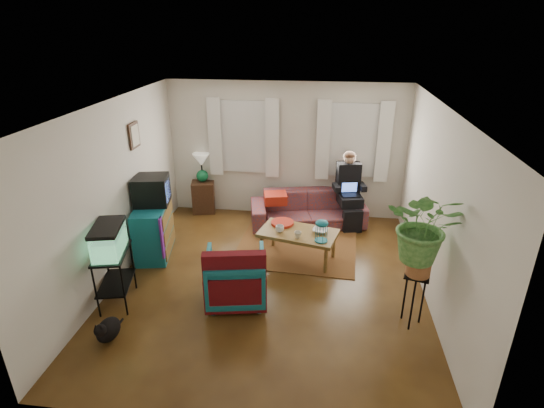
# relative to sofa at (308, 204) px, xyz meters

# --- Properties ---
(floor) EXTENTS (4.50, 5.00, 0.01)m
(floor) POSITION_rel_sofa_xyz_m (-0.47, -2.05, -0.42)
(floor) COLOR #4F2B14
(floor) RESTS_ON ground
(ceiling) EXTENTS (4.50, 5.00, 0.01)m
(ceiling) POSITION_rel_sofa_xyz_m (-0.47, -2.05, 2.18)
(ceiling) COLOR white
(ceiling) RESTS_ON wall_back
(wall_back) EXTENTS (4.50, 0.01, 2.60)m
(wall_back) POSITION_rel_sofa_xyz_m (-0.47, 0.45, 0.88)
(wall_back) COLOR silver
(wall_back) RESTS_ON floor
(wall_front) EXTENTS (4.50, 0.01, 2.60)m
(wall_front) POSITION_rel_sofa_xyz_m (-0.47, -4.55, 0.88)
(wall_front) COLOR silver
(wall_front) RESTS_ON floor
(wall_left) EXTENTS (0.01, 5.00, 2.60)m
(wall_left) POSITION_rel_sofa_xyz_m (-2.72, -2.05, 0.88)
(wall_left) COLOR silver
(wall_left) RESTS_ON floor
(wall_right) EXTENTS (0.01, 5.00, 2.60)m
(wall_right) POSITION_rel_sofa_xyz_m (1.78, -2.05, 0.88)
(wall_right) COLOR silver
(wall_right) RESTS_ON floor
(window_left) EXTENTS (1.08, 0.04, 1.38)m
(window_left) POSITION_rel_sofa_xyz_m (-1.27, 0.43, 1.13)
(window_left) COLOR white
(window_left) RESTS_ON wall_back
(window_right) EXTENTS (1.08, 0.04, 1.38)m
(window_right) POSITION_rel_sofa_xyz_m (0.78, 0.43, 1.13)
(window_right) COLOR white
(window_right) RESTS_ON wall_back
(curtains_left) EXTENTS (1.36, 0.06, 1.50)m
(curtains_left) POSITION_rel_sofa_xyz_m (-1.27, 0.35, 1.13)
(curtains_left) COLOR white
(curtains_left) RESTS_ON wall_back
(curtains_right) EXTENTS (1.36, 0.06, 1.50)m
(curtains_right) POSITION_rel_sofa_xyz_m (0.78, 0.35, 1.13)
(curtains_right) COLOR white
(curtains_right) RESTS_ON wall_back
(picture_frame) EXTENTS (0.04, 0.32, 0.40)m
(picture_frame) POSITION_rel_sofa_xyz_m (-2.69, -1.20, 1.53)
(picture_frame) COLOR #3D2616
(picture_frame) RESTS_ON wall_left
(area_rug) EXTENTS (2.10, 1.73, 0.01)m
(area_rug) POSITION_rel_sofa_xyz_m (-0.13, -0.99, -0.41)
(area_rug) COLOR maroon
(area_rug) RESTS_ON floor
(sofa) EXTENTS (2.26, 1.26, 0.83)m
(sofa) POSITION_rel_sofa_xyz_m (0.00, 0.00, 0.00)
(sofa) COLOR brown
(sofa) RESTS_ON floor
(seated_person) EXTENTS (0.66, 0.75, 1.27)m
(seated_person) POSITION_rel_sofa_xyz_m (0.75, 0.16, 0.22)
(seated_person) COLOR black
(seated_person) RESTS_ON sofa
(side_table) EXTENTS (0.52, 0.52, 0.64)m
(side_table) POSITION_rel_sofa_xyz_m (-2.12, 0.35, -0.10)
(side_table) COLOR #3C2916
(side_table) RESTS_ON floor
(table_lamp) EXTENTS (0.39, 0.39, 0.58)m
(table_lamp) POSITION_rel_sofa_xyz_m (-2.12, 0.35, 0.49)
(table_lamp) COLOR white
(table_lamp) RESTS_ON side_table
(dresser) EXTENTS (0.65, 1.04, 0.87)m
(dresser) POSITION_rel_sofa_xyz_m (-2.46, -1.44, 0.02)
(dresser) COLOR #105865
(dresser) RESTS_ON floor
(crt_tv) EXTENTS (0.61, 0.57, 0.46)m
(crt_tv) POSITION_rel_sofa_xyz_m (-2.46, -1.34, 0.68)
(crt_tv) COLOR black
(crt_tv) RESTS_ON dresser
(aquarium_stand) EXTENTS (0.54, 0.77, 0.78)m
(aquarium_stand) POSITION_rel_sofa_xyz_m (-2.47, -2.79, -0.03)
(aquarium_stand) COLOR black
(aquarium_stand) RESTS_ON floor
(aquarium) EXTENTS (0.48, 0.70, 0.41)m
(aquarium) POSITION_rel_sofa_xyz_m (-2.47, -2.79, 0.57)
(aquarium) COLOR #7FD899
(aquarium) RESTS_ON aquarium_stand
(black_cat) EXTENTS (0.26, 0.40, 0.33)m
(black_cat) POSITION_rel_sofa_xyz_m (-2.25, -3.52, -0.25)
(black_cat) COLOR black
(black_cat) RESTS_ON floor
(armchair) EXTENTS (0.91, 0.87, 0.81)m
(armchair) POSITION_rel_sofa_xyz_m (-0.86, -2.53, -0.01)
(armchair) COLOR #126C6F
(armchair) RESTS_ON floor
(serape_throw) EXTENTS (0.84, 0.33, 0.67)m
(serape_throw) POSITION_rel_sofa_xyz_m (-0.81, -2.83, 0.16)
(serape_throw) COLOR #9E0A0A
(serape_throw) RESTS_ON armchair
(coffee_table) EXTENTS (1.34, 0.94, 0.50)m
(coffee_table) POSITION_rel_sofa_xyz_m (-0.09, -1.33, -0.16)
(coffee_table) COLOR brown
(coffee_table) RESTS_ON floor
(cup_a) EXTENTS (0.17, 0.17, 0.11)m
(cup_a) POSITION_rel_sofa_xyz_m (-0.38, -1.37, 0.14)
(cup_a) COLOR white
(cup_a) RESTS_ON coffee_table
(cup_b) EXTENTS (0.13, 0.13, 0.10)m
(cup_b) POSITION_rel_sofa_xyz_m (-0.09, -1.54, 0.14)
(cup_b) COLOR beige
(cup_b) RESTS_ON coffee_table
(bowl) EXTENTS (0.29, 0.29, 0.06)m
(bowl) POSITION_rel_sofa_xyz_m (0.26, -1.30, 0.12)
(bowl) COLOR white
(bowl) RESTS_ON coffee_table
(snack_tray) EXTENTS (0.45, 0.45, 0.04)m
(snack_tray) POSITION_rel_sofa_xyz_m (-0.37, -1.09, 0.11)
(snack_tray) COLOR #B21414
(snack_tray) RESTS_ON coffee_table
(birdcage) EXTENTS (0.24, 0.24, 0.35)m
(birdcage) POSITION_rel_sofa_xyz_m (0.28, -1.59, 0.26)
(birdcage) COLOR #115B6B
(birdcage) RESTS_ON coffee_table
(plant_stand) EXTENTS (0.39, 0.39, 0.75)m
(plant_stand) POSITION_rel_sofa_xyz_m (1.46, -2.75, -0.04)
(plant_stand) COLOR black
(plant_stand) RESTS_ON floor
(potted_plant) EXTENTS (1.01, 0.93, 0.95)m
(potted_plant) POSITION_rel_sofa_xyz_m (1.46, -2.75, 0.84)
(potted_plant) COLOR #599947
(potted_plant) RESTS_ON plant_stand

